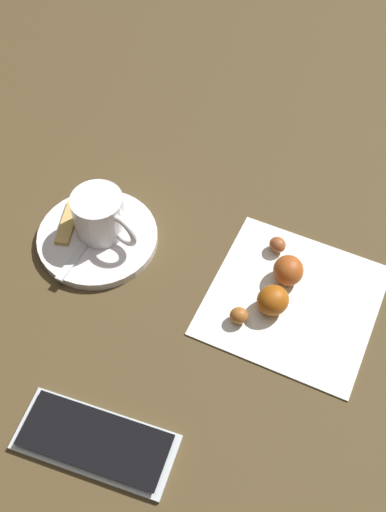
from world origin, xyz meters
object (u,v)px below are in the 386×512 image
(cell_phone, at_px, (100,444))
(saucer, at_px, (100,235))
(espresso_cup, at_px, (100,215))
(teaspoon, at_px, (97,227))
(croissant, at_px, (278,283))
(napkin, at_px, (293,300))
(sugar_packet, at_px, (71,219))

(cell_phone, bearing_deg, saucer, 120.54)
(cell_phone, bearing_deg, espresso_cup, 119.53)
(teaspoon, height_order, croissant, croissant)
(cell_phone, bearing_deg, napkin, 64.83)
(napkin, bearing_deg, teaspoon, -177.01)
(saucer, xyz_separation_m, espresso_cup, (0.00, 0.00, 0.03))
(teaspoon, relative_size, sugar_packet, 1.87)
(espresso_cup, relative_size, teaspoon, 0.72)
(teaspoon, bearing_deg, saucer, -33.65)
(espresso_cup, distance_m, croissant, 0.21)
(espresso_cup, relative_size, sugar_packet, 1.34)
(sugar_packet, bearing_deg, napkin, 76.19)
(sugar_packet, relative_size, croissant, 0.49)
(teaspoon, xyz_separation_m, sugar_packet, (-0.03, -0.00, 0.00))
(napkin, bearing_deg, cell_phone, -115.17)
(saucer, relative_size, napkin, 0.78)
(napkin, relative_size, cell_phone, 1.12)
(espresso_cup, height_order, cell_phone, espresso_cup)
(saucer, distance_m, teaspoon, 0.01)
(napkin, distance_m, cell_phone, 0.26)
(teaspoon, distance_m, napkin, 0.24)
(sugar_packet, xyz_separation_m, cell_phone, (0.17, -0.22, -0.01))
(saucer, relative_size, teaspoon, 1.15)
(espresso_cup, bearing_deg, croissant, 3.72)
(napkin, height_order, cell_phone, cell_phone)
(espresso_cup, xyz_separation_m, napkin, (0.23, 0.01, -0.04))
(espresso_cup, bearing_deg, napkin, 2.76)
(sugar_packet, bearing_deg, teaspoon, 78.20)
(saucer, height_order, sugar_packet, sugar_packet)
(sugar_packet, distance_m, cell_phone, 0.27)
(saucer, xyz_separation_m, cell_phone, (0.13, -0.22, 0.00))
(espresso_cup, relative_size, cell_phone, 0.55)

